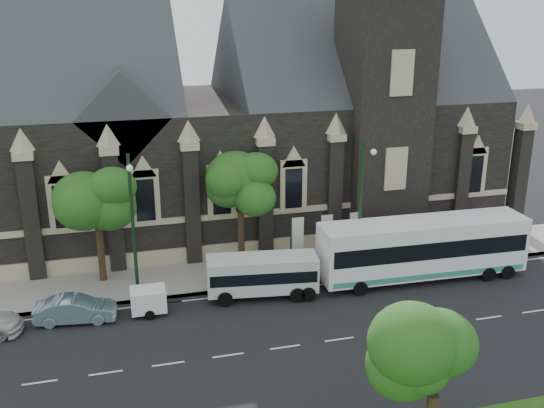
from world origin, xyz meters
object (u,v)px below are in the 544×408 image
object	(u,v)px
tree_walk_right	(243,183)
street_lamp_mid	(133,221)
tree_walk_left	(99,195)
tour_coach	(423,247)
street_lamp_near	(362,201)
banner_flag_center	(324,234)
tree_park_east	(439,356)
banner_flag_right	(353,231)
box_trailer	(148,300)
sedan	(76,309)
banner_flag_left	(295,237)
shuttle_bus	(263,274)

from	to	relation	value
tree_walk_right	street_lamp_mid	bearing A→B (deg)	-153.35
tree_walk_left	tour_coach	size ratio (longest dim) A/B	0.57
street_lamp_near	banner_flag_center	distance (m)	3.74
tree_park_east	tour_coach	world-z (taller)	tree_park_east
banner_flag_right	box_trailer	xyz separation A→B (m)	(-13.80, -3.50, -1.52)
street_lamp_mid	sedan	xyz separation A→B (m)	(-3.50, -1.45, -4.38)
box_trailer	street_lamp_near	bearing A→B (deg)	7.57
banner_flag_left	sedan	size ratio (longest dim) A/B	0.91
banner_flag_left	banner_flag_center	distance (m)	2.00
tree_park_east	tree_walk_left	distance (m)	23.36
banner_flag_center	shuttle_bus	xyz separation A→B (m)	(-4.97, -3.05, -0.90)
sedan	tree_park_east	bearing A→B (deg)	-130.89
tree_walk_left	sedan	world-z (taller)	tree_walk_left
street_lamp_near	shuttle_bus	world-z (taller)	street_lamp_near
street_lamp_mid	banner_flag_center	size ratio (longest dim) A/B	2.25
sedan	shuttle_bus	bearing A→B (deg)	-81.65
street_lamp_near	box_trailer	xyz separation A→B (m)	(-13.51, -1.59, -4.24)
tree_park_east	banner_flag_right	bearing A→B (deg)	77.35
shuttle_bus	sedan	bearing A→B (deg)	-170.69
tree_walk_right	street_lamp_near	xyz separation A→B (m)	(6.79, -3.62, -0.71)
banner_flag_right	tree_walk_left	bearing A→B (deg)	173.96
tree_park_east	banner_flag_center	world-z (taller)	tree_park_east
tour_coach	sedan	xyz separation A→B (m)	(-21.29, -0.15, -1.39)
sedan	street_lamp_mid	bearing A→B (deg)	-60.75
tree_walk_left	tree_park_east	bearing A→B (deg)	-59.13
tree_walk_right	tree_walk_left	world-z (taller)	tree_walk_right
street_lamp_near	banner_flag_left	distance (m)	4.99
tour_coach	shuttle_bus	bearing A→B (deg)	-179.39
street_lamp_near	tour_coach	xyz separation A→B (m)	(3.79, -1.30, -2.99)
banner_flag_center	box_trailer	size ratio (longest dim) A/B	1.40
street_lamp_near	tour_coach	world-z (taller)	street_lamp_near
tree_park_east	banner_flag_left	world-z (taller)	tree_park_east
tree_walk_left	street_lamp_near	xyz separation A→B (m)	(15.80, -3.61, -0.62)
tree_walk_left	tour_coach	bearing A→B (deg)	-14.08
banner_flag_right	shuttle_bus	xyz separation A→B (m)	(-6.97, -3.05, -0.90)
banner_flag_center	tour_coach	world-z (taller)	banner_flag_center
tree_walk_left	shuttle_bus	bearing A→B (deg)	-27.53
banner_flag_right	tour_coach	bearing A→B (deg)	-42.48
tree_park_east	street_lamp_near	size ratio (longest dim) A/B	0.70
street_lamp_mid	banner_flag_left	xyz separation A→B (m)	(10.29, 1.91, -2.73)
tree_park_east	shuttle_bus	world-z (taller)	tree_park_east
tree_park_east	sedan	distance (m)	20.64
tree_walk_right	shuttle_bus	world-z (taller)	tree_walk_right
tree_walk_left	shuttle_bus	world-z (taller)	tree_walk_left
tree_walk_right	banner_flag_right	xyz separation A→B (m)	(7.08, -1.71, -3.43)
tree_walk_right	street_lamp_mid	distance (m)	8.10
shuttle_bus	sedan	xyz separation A→B (m)	(-10.81, -0.31, -0.75)
banner_flag_center	tour_coach	distance (m)	6.38
street_lamp_near	banner_flag_center	bearing A→B (deg)	131.93
street_lamp_mid	banner_flag_center	world-z (taller)	street_lamp_mid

